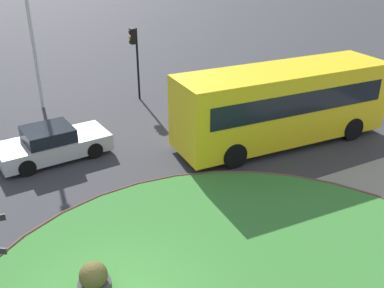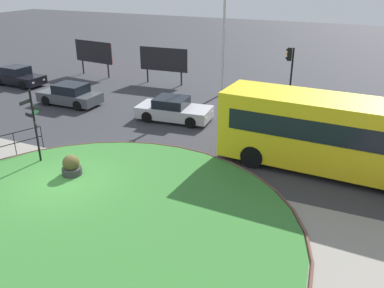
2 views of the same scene
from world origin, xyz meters
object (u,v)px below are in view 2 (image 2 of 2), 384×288
car_oncoming (18,77)px  lamppost_tall (224,33)px  billboard_left (94,52)px  car_trailing (174,110)px  bus_yellow (330,133)px  traffic_light_near (290,64)px  billboard_right (164,60)px  planter_near_signpost (72,167)px  signpost_directional (34,122)px  car_near_lane (70,95)px

car_oncoming → lamppost_tall: (14.80, 3.94, 3.53)m
lamppost_tall → billboard_left: size_ratio=2.04×
car_trailing → billboard_left: (-10.58, 6.84, 1.28)m
billboard_left → bus_yellow: bearing=-19.9°
traffic_light_near → billboard_left: 16.16m
billboard_right → planter_near_signpost: billboard_right is taller
billboard_left → traffic_light_near: bearing=-0.3°
traffic_light_near → billboard_left: size_ratio=0.99×
signpost_directional → lamppost_tall: 14.18m
car_near_lane → billboard_left: billboard_left is taller
bus_yellow → lamppost_tall: (-8.08, 9.01, 2.44)m
planter_near_signpost → car_near_lane: bearing=130.1°
bus_yellow → billboard_left: bearing=155.9°
signpost_directional → car_near_lane: bearing=120.9°
car_oncoming → traffic_light_near: size_ratio=1.10×
lamppost_tall → billboard_left: lamppost_tall is taller
lamppost_tall → billboard_right: bearing=170.2°
lamppost_tall → planter_near_signpost: 14.54m
lamppost_tall → car_oncoming: bearing=-165.1°
bus_yellow → billboard_right: 16.40m
traffic_light_near → planter_near_signpost: (-6.20, -12.77, -2.32)m
billboard_right → car_near_lane: bearing=-116.8°
car_near_lane → billboard_left: (-3.24, 6.96, 1.26)m
traffic_light_near → car_trailing: bearing=33.7°
car_trailing → traffic_light_near: size_ratio=1.16×
signpost_directional → car_trailing: size_ratio=0.78×
billboard_right → lamppost_tall: bearing=-13.1°
car_oncoming → billboard_right: 10.98m
car_near_lane → car_oncoming: bearing=-18.4°
car_trailing → car_oncoming: 14.23m
signpost_directional → car_trailing: (2.93, 7.49, -1.34)m
signpost_directional → car_oncoming: size_ratio=0.82×
billboard_left → signpost_directional: bearing=-55.0°
signpost_directional → billboard_right: signpost_directional is taller
car_oncoming → signpost_directional: bearing=-38.0°
traffic_light_near → bus_yellow: bearing=105.6°
lamppost_tall → traffic_light_near: bearing=-14.5°
signpost_directional → car_oncoming: 14.76m
car_near_lane → car_oncoming: size_ratio=0.98×
billboard_left → billboard_right: billboard_left is taller
car_oncoming → billboard_left: (3.50, 4.74, 1.26)m
car_near_lane → lamppost_tall: size_ratio=0.52×
bus_yellow → traffic_light_near: traffic_light_near is taller
car_near_lane → traffic_light_near: size_ratio=1.07×
car_trailing → lamppost_tall: lamppost_tall is taller
car_near_lane → car_trailing: (7.34, 0.12, -0.02)m
signpost_directional → planter_near_signpost: bearing=-11.9°
billboard_left → billboard_right: size_ratio=0.98×
signpost_directional → car_trailing: bearing=68.7°
signpost_directional → billboard_right: bearing=95.4°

